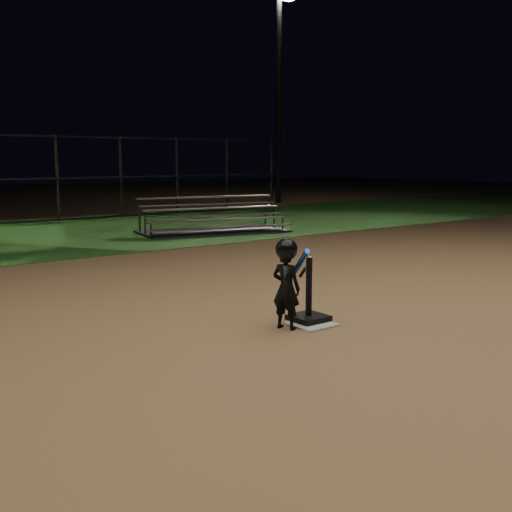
# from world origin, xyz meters

# --- Properties ---
(ground) EXTENTS (80.00, 80.00, 0.00)m
(ground) POSITION_xyz_m (0.00, 0.00, 0.00)
(ground) COLOR #976D44
(ground) RESTS_ON ground
(grass_strip) EXTENTS (60.00, 8.00, 0.01)m
(grass_strip) POSITION_xyz_m (0.00, 10.00, 0.01)
(grass_strip) COLOR #214F19
(grass_strip) RESTS_ON ground
(home_plate) EXTENTS (0.45, 0.45, 0.02)m
(home_plate) POSITION_xyz_m (0.00, 0.00, 0.01)
(home_plate) COLOR beige
(home_plate) RESTS_ON ground
(batting_tee) EXTENTS (0.38, 0.38, 0.72)m
(batting_tee) POSITION_xyz_m (0.05, 0.11, 0.15)
(batting_tee) COLOR black
(batting_tee) RESTS_ON home_plate
(child_batter) EXTENTS (0.42, 0.59, 0.98)m
(child_batter) POSITION_xyz_m (-0.31, 0.06, 0.53)
(child_batter) COLOR black
(child_batter) RESTS_ON ground
(bleacher_right) EXTENTS (3.85, 2.46, 0.87)m
(bleacher_right) POSITION_xyz_m (3.99, 7.90, 0.18)
(bleacher_right) COLOR #A3A3A8
(bleacher_right) RESTS_ON ground
(light_pole_right) EXTENTS (0.90, 0.53, 8.30)m
(light_pole_right) POSITION_xyz_m (12.00, 14.94, 4.95)
(light_pole_right) COLOR #2D2D30
(light_pole_right) RESTS_ON ground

